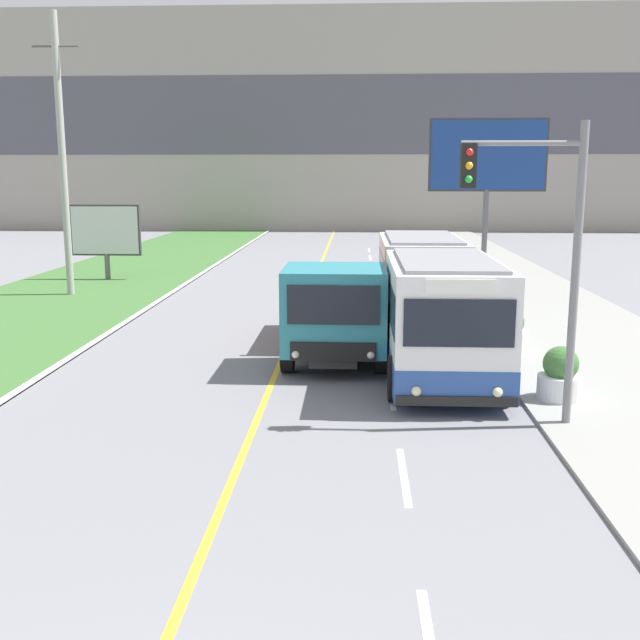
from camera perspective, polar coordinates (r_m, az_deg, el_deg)
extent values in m
cube|color=silver|center=(12.44, 6.40, -11.70)|extent=(0.12, 2.40, 0.01)
cube|color=silver|center=(16.77, 5.44, -5.62)|extent=(0.12, 2.40, 0.01)
cube|color=silver|center=(21.21, 4.89, -2.06)|extent=(0.12, 2.40, 0.01)
cube|color=silver|center=(25.71, 4.54, 0.26)|extent=(0.12, 2.40, 0.01)
cube|color=silver|center=(30.24, 4.29, 1.89)|extent=(0.12, 2.40, 0.01)
cube|color=silver|center=(34.79, 4.10, 3.09)|extent=(0.12, 2.40, 0.01)
cube|color=silver|center=(39.35, 3.96, 4.02)|extent=(0.12, 2.40, 0.01)
cube|color=silver|center=(43.92, 3.85, 4.75)|extent=(0.12, 2.40, 0.01)
cube|color=silver|center=(48.49, 3.76, 5.35)|extent=(0.12, 2.40, 0.01)
cube|color=gray|center=(68.77, 1.22, 14.73)|extent=(80.00, 8.00, 18.44)
cube|color=#4C4C56|center=(64.79, 1.12, 15.36)|extent=(80.00, 0.04, 6.45)
cube|color=white|center=(17.42, 9.37, 0.20)|extent=(2.46, 5.25, 2.58)
cube|color=#2D519E|center=(17.62, 9.28, -2.80)|extent=(2.48, 5.27, 0.70)
cube|color=black|center=(17.36, 9.41, 1.46)|extent=(2.48, 4.83, 0.90)
cube|color=gray|center=(17.23, 9.51, 4.55)|extent=(2.09, 4.72, 0.08)
cube|color=white|center=(23.46, 7.70, 3.02)|extent=(2.46, 5.25, 2.58)
cube|color=#2D519E|center=(23.61, 7.64, 0.77)|extent=(2.48, 5.27, 0.70)
cube|color=black|center=(23.41, 7.73, 3.96)|extent=(2.48, 4.83, 0.90)
cube|color=gray|center=(23.31, 7.79, 6.26)|extent=(2.09, 4.72, 0.08)
cube|color=#474747|center=(20.43, 8.42, 1.82)|extent=(2.26, 0.90, 2.37)
cube|color=black|center=(14.78, 10.56, -0.25)|extent=(2.16, 0.04, 0.95)
cube|color=black|center=(15.15, 10.36, -6.11)|extent=(2.41, 0.06, 0.20)
sphere|color=#F4EAB2|center=(15.00, 7.35, -5.40)|extent=(0.20, 0.20, 0.20)
sphere|color=#F4EAB2|center=(15.21, 13.38, -5.38)|extent=(0.20, 0.20, 0.20)
cube|color=white|center=(14.65, 10.66, 2.52)|extent=(1.35, 0.04, 0.28)
cylinder|color=black|center=(16.14, 5.71, -4.45)|extent=(0.28, 1.00, 1.00)
cylinder|color=black|center=(16.43, 13.89, -4.45)|extent=(0.28, 1.00, 1.00)
cylinder|color=black|center=(19.19, 5.25, -1.94)|extent=(0.28, 1.00, 1.00)
cylinder|color=black|center=(19.43, 12.15, -1.98)|extent=(0.28, 1.00, 1.00)
cylinder|color=black|center=(24.08, 4.76, 0.73)|extent=(0.28, 1.00, 1.00)
cylinder|color=black|center=(24.27, 10.28, 0.67)|extent=(0.28, 1.00, 1.00)
cube|color=black|center=(20.74, 1.30, -1.07)|extent=(1.12, 6.87, 0.20)
cube|color=teal|center=(18.37, 1.13, 0.89)|extent=(2.49, 2.47, 2.02)
cube|color=black|center=(17.08, 1.01, 1.15)|extent=(2.12, 0.04, 0.91)
cube|color=black|center=(17.29, 1.00, -2.44)|extent=(1.99, 0.06, 0.44)
sphere|color=silver|center=(17.35, -1.89, -2.63)|extent=(0.18, 0.18, 0.18)
sphere|color=silver|center=(17.29, 3.89, -2.70)|extent=(0.18, 0.18, 0.18)
cube|color=orange|center=(22.04, 1.40, 0.08)|extent=(2.37, 4.15, 0.12)
cube|color=orange|center=(21.99, -1.52, 1.67)|extent=(0.12, 4.15, 1.34)
cube|color=orange|center=(21.93, 4.34, 1.62)|extent=(0.12, 4.15, 1.34)
cube|color=orange|center=(19.95, 1.26, 0.70)|extent=(2.37, 0.12, 1.34)
cube|color=orange|center=(23.92, 1.53, 2.43)|extent=(2.37, 0.12, 1.34)
cube|color=orange|center=(19.82, 1.27, 2.95)|extent=(2.37, 0.12, 0.24)
cylinder|color=black|center=(18.41, -2.47, -2.40)|extent=(0.30, 1.04, 1.04)
cylinder|color=black|center=(18.34, 4.68, -2.48)|extent=(0.30, 1.04, 1.04)
cylinder|color=black|center=(22.32, -1.53, -0.01)|extent=(0.30, 1.04, 1.04)
cylinder|color=black|center=(22.26, 4.36, -0.06)|extent=(0.30, 1.04, 1.04)
cylinder|color=#9E9E99|center=(31.55, -19.03, 11.63)|extent=(0.28, 0.28, 10.88)
cylinder|color=#4C4C4C|center=(31.91, -19.53, 19.06)|extent=(1.80, 0.08, 0.08)
cylinder|color=slate|center=(14.76, 18.86, 2.97)|extent=(0.16, 0.16, 5.75)
cylinder|color=slate|center=(14.38, 15.17, 12.88)|extent=(2.20, 0.10, 0.10)
cube|color=black|center=(14.20, 11.22, 11.46)|extent=(0.28, 0.24, 0.80)
sphere|color=red|center=(14.07, 11.34, 12.43)|extent=(0.14, 0.14, 0.14)
sphere|color=orange|center=(14.07, 11.30, 11.46)|extent=(0.14, 0.14, 0.14)
sphere|color=green|center=(14.07, 11.26, 10.48)|extent=(0.14, 0.14, 0.14)
cylinder|color=#59595B|center=(33.80, 12.42, 6.16)|extent=(0.24, 0.24, 4.14)
cube|color=#333333|center=(33.70, 12.68, 12.17)|extent=(5.06, 0.20, 3.09)
cube|color=navy|center=(33.59, 12.71, 12.17)|extent=(4.90, 0.02, 2.93)
cylinder|color=#59595B|center=(35.93, -15.89, 3.92)|extent=(0.24, 0.24, 1.21)
cube|color=#333333|center=(35.77, -16.03, 6.60)|extent=(3.22, 0.20, 2.31)
cube|color=silver|center=(35.67, -16.09, 6.58)|extent=(3.06, 0.02, 2.15)
cylinder|color=silver|center=(16.80, 17.78, -4.89)|extent=(0.94, 0.94, 0.51)
sphere|color=#3D6B33|center=(16.67, 17.88, -3.19)|extent=(0.75, 0.75, 0.75)
cylinder|color=silver|center=(20.81, 14.18, -1.61)|extent=(0.97, 0.97, 0.55)
sphere|color=#3D6B33|center=(20.70, 14.25, -0.15)|extent=(0.78, 0.78, 0.78)
cylinder|color=silver|center=(25.02, 12.84, 0.46)|extent=(0.96, 0.96, 0.48)
sphere|color=#3D6B33|center=(24.93, 12.89, 1.60)|extent=(0.77, 0.77, 0.77)
cylinder|color=silver|center=(29.19, 11.18, 2.03)|extent=(0.95, 0.95, 0.50)
sphere|color=#3D6B33|center=(29.12, 11.22, 3.02)|extent=(0.76, 0.76, 0.76)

